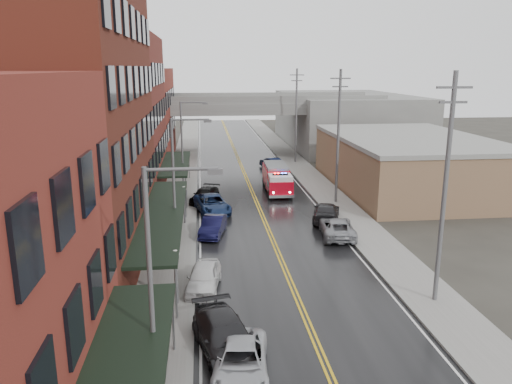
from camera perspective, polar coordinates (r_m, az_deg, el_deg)
road at (r=40.34m, az=1.02°, el=-3.42°), size 11.00×160.00×0.02m
sidewalk_left at (r=40.09m, az=-9.41°, el=-3.63°), size 3.00×160.00×0.15m
sidewalk_right at (r=41.85m, az=11.00°, el=-2.95°), size 3.00×160.00×0.15m
curb_left at (r=40.03m, az=-7.05°, el=-3.58°), size 0.30×160.00×0.15m
curb_right at (r=41.39m, az=8.81°, el=-3.04°), size 0.30×160.00×0.15m
brick_building_b at (r=32.42m, az=-21.42°, el=7.56°), size 9.00×20.00×18.00m
brick_building_c at (r=49.59m, az=-16.15°, el=8.16°), size 9.00×15.00×15.00m
brick_building_far at (r=66.97m, az=-13.59°, el=8.43°), size 9.00×20.00×12.00m
tan_building at (r=53.39m, az=16.93°, el=3.06°), size 14.00×22.00×5.00m
right_far_block at (r=81.86m, az=10.11°, el=8.15°), size 18.00×30.00×8.00m
awning_1 at (r=32.58m, az=-10.56°, el=-2.48°), size 2.60×18.00×3.09m
awning_2 at (r=49.58m, az=-9.16°, el=3.26°), size 2.60×13.00×3.09m
globe_lamp_1 at (r=26.12m, az=-9.16°, el=-8.21°), size 0.44×0.44×3.12m
globe_lamp_2 at (r=39.43m, az=-8.23°, el=-0.50°), size 0.44×0.44×3.12m
street_lamp_0 at (r=17.67m, az=-11.20°, el=-9.38°), size 2.64×0.22×9.00m
street_lamp_1 at (r=32.94m, az=-8.98°, el=1.72°), size 2.64×0.22×9.00m
street_lamp_2 at (r=48.69m, az=-8.17°, el=5.72°), size 2.64×0.22×9.00m
utility_pole_0 at (r=26.78m, az=20.81°, el=0.56°), size 1.80×0.24×12.00m
utility_pole_1 at (r=45.21m, az=9.38°, el=6.47°), size 1.80×0.24×12.00m
utility_pole_2 at (r=64.58m, az=4.62°, el=8.85°), size 1.80×0.24×12.00m
overpass at (r=70.60m, az=-2.29°, el=9.06°), size 40.00×10.00×7.50m
fire_truck at (r=49.58m, az=2.42°, el=1.58°), size 3.08×7.28×2.63m
parked_car_left_2 at (r=21.11m, az=-1.78°, el=-18.85°), size 2.69×4.99×1.33m
parked_car_left_3 at (r=22.55m, az=-3.53°, el=-16.20°), size 3.31×5.72×1.56m
parked_car_left_4 at (r=28.44m, az=-6.00°, el=-9.66°), size 2.30×4.48×1.46m
parked_car_left_5 at (r=37.17m, az=-4.94°, el=-3.90°), size 2.33×4.47×1.40m
parked_car_left_6 at (r=42.91m, az=-5.05°, el=-1.37°), size 3.55×5.81×1.50m
parked_car_left_7 at (r=46.20m, az=-5.87°, el=-0.39°), size 3.24×4.91×1.32m
parked_car_right_0 at (r=37.20m, az=9.26°, el=-4.02°), size 2.98×5.30×1.40m
parked_car_right_1 at (r=40.86m, az=8.03°, el=-2.28°), size 3.39×5.40×1.46m
parked_car_right_2 at (r=55.49m, az=3.00°, el=2.17°), size 2.61×4.43×1.42m
parked_car_right_3 at (r=61.51m, az=1.79°, el=3.34°), size 2.71×4.42×1.37m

